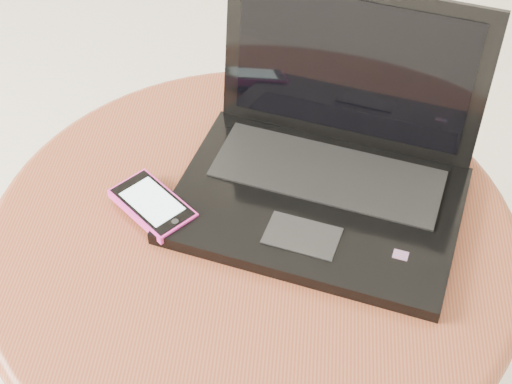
{
  "coord_description": "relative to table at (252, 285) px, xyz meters",
  "views": [
    {
      "loc": [
        0.07,
        -0.66,
        1.22
      ],
      "look_at": [
        0.01,
        -0.03,
        0.58
      ],
      "focal_mm": 54.35,
      "sensor_mm": 36.0,
      "label": 1
    }
  ],
  "objects": [
    {
      "name": "table",
      "position": [
        0.0,
        0.0,
        0.0
      ],
      "size": [
        0.66,
        0.66,
        0.52
      ],
      "color": "#633312",
      "rests_on": "ground"
    },
    {
      "name": "phone_black",
      "position": [
        -0.1,
        0.01,
        0.12
      ],
      "size": [
        0.12,
        0.1,
        0.01
      ],
      "color": "black",
      "rests_on": "table"
    },
    {
      "name": "laptop",
      "position": [
        0.09,
        0.08,
        0.15
      ],
      "size": [
        0.4,
        0.36,
        0.23
      ],
      "color": "black",
      "rests_on": "table"
    },
    {
      "name": "phone_pink",
      "position": [
        -0.12,
        0.01,
        0.13
      ],
      "size": [
        0.12,
        0.12,
        0.01
      ],
      "color": "#DE2D9C",
      "rests_on": "phone_black"
    }
  ]
}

